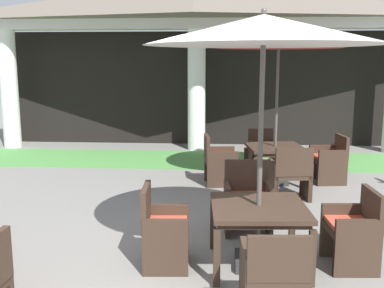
# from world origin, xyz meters

# --- Properties ---
(background_pavilion) EXTENTS (10.94, 2.42, 4.18)m
(background_pavilion) POSITION_xyz_m (0.00, 7.92, 3.23)
(background_pavilion) COLOR white
(background_pavilion) RESTS_ON ground
(lawn_strip) EXTENTS (12.74, 2.04, 0.01)m
(lawn_strip) POSITION_xyz_m (0.00, 6.53, 0.00)
(lawn_strip) COLOR #519347
(lawn_strip) RESTS_ON ground
(patio_table_near_foreground) EXTENTS (1.09, 1.09, 0.70)m
(patio_table_near_foreground) POSITION_xyz_m (1.09, 1.01, 0.61)
(patio_table_near_foreground) COLOR #38281E
(patio_table_near_foreground) RESTS_ON ground
(patio_umbrella_near_foreground) EXTENTS (2.48, 2.48, 2.78)m
(patio_umbrella_near_foreground) POSITION_xyz_m (1.09, 1.01, 2.53)
(patio_umbrella_near_foreground) COLOR #2D2D2D
(patio_umbrella_near_foreground) RESTS_ON ground
(patio_chair_near_foreground_west) EXTENTS (0.53, 0.60, 0.91)m
(patio_chair_near_foreground_west) POSITION_xyz_m (0.05, 0.95, 0.42)
(patio_chair_near_foreground_west) COLOR #38281E
(patio_chair_near_foreground_west) RESTS_ON ground
(patio_chair_near_foreground_north) EXTENTS (0.64, 0.55, 0.94)m
(patio_chair_near_foreground_north) POSITION_xyz_m (1.03, 2.06, 0.43)
(patio_chair_near_foreground_north) COLOR #38281E
(patio_chair_near_foreground_north) RESTS_ON ground
(patio_chair_near_foreground_south) EXTENTS (0.59, 0.57, 0.84)m
(patio_chair_near_foreground_south) POSITION_xyz_m (1.16, -0.03, 0.40)
(patio_chair_near_foreground_south) COLOR #38281E
(patio_chair_near_foreground_south) RESTS_ON ground
(patio_chair_near_foreground_east) EXTENTS (0.54, 0.62, 0.87)m
(patio_chair_near_foreground_east) POSITION_xyz_m (2.14, 1.08, 0.41)
(patio_chair_near_foreground_east) COLOR #38281E
(patio_chair_near_foreground_east) RESTS_ON ground
(patio_table_mid_left) EXTENTS (1.11, 1.11, 0.70)m
(patio_table_mid_left) POSITION_xyz_m (1.65, 4.58, 0.61)
(patio_table_mid_left) COLOR #38281E
(patio_table_mid_left) RESTS_ON ground
(patio_umbrella_mid_left) EXTENTS (2.25, 2.25, 2.96)m
(patio_umbrella_mid_left) POSITION_xyz_m (1.65, 4.58, 2.66)
(patio_umbrella_mid_left) COLOR #2D2D2D
(patio_umbrella_mid_left) RESTS_ON ground
(patio_chair_mid_left_west) EXTENTS (0.65, 0.63, 0.91)m
(patio_chair_mid_left_west) POSITION_xyz_m (0.62, 4.44, 0.42)
(patio_chair_mid_left_west) COLOR #38281E
(patio_chair_mid_left_west) RESTS_ON ground
(patio_chair_mid_left_north) EXTENTS (0.61, 0.62, 0.84)m
(patio_chair_mid_left_north) POSITION_xyz_m (1.51, 5.61, 0.40)
(patio_chair_mid_left_north) COLOR #38281E
(patio_chair_mid_left_north) RESTS_ON ground
(patio_chair_mid_left_south) EXTENTS (0.68, 0.58, 0.90)m
(patio_chair_mid_left_south) POSITION_xyz_m (1.80, 3.55, 0.42)
(patio_chair_mid_left_south) COLOR #38281E
(patio_chair_mid_left_south) RESTS_ON ground
(patio_chair_mid_left_east) EXTENTS (0.63, 0.66, 0.89)m
(patio_chair_mid_left_east) POSITION_xyz_m (2.68, 4.73, 0.42)
(patio_chair_mid_left_east) COLOR #38281E
(patio_chair_mid_left_east) RESTS_ON ground
(terracotta_urn) EXTENTS (0.28, 0.28, 0.37)m
(terracotta_urn) POSITION_xyz_m (2.11, 5.10, 0.15)
(terracotta_urn) COLOR brown
(terracotta_urn) RESTS_ON ground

